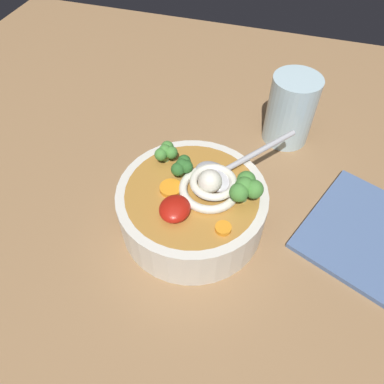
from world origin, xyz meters
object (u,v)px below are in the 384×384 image
(folded_napkin, at_px, (361,230))
(soup_bowl, at_px, (192,207))
(noodle_pile, at_px, (211,185))
(soup_spoon, at_px, (222,172))
(drinking_glass, at_px, (291,110))

(folded_napkin, bearing_deg, soup_bowl, 102.69)
(noodle_pile, relative_size, soup_spoon, 0.56)
(soup_bowl, bearing_deg, noodle_pile, -67.44)
(soup_bowl, xyz_separation_m, soup_spoon, (0.04, -0.03, 0.04))
(soup_spoon, relative_size, folded_napkin, 0.88)
(soup_spoon, height_order, drinking_glass, drinking_glass)
(soup_spoon, xyz_separation_m, drinking_glass, (0.18, -0.07, -0.02))
(soup_spoon, height_order, folded_napkin, soup_spoon)
(soup_bowl, xyz_separation_m, noodle_pile, (0.01, -0.02, 0.04))
(drinking_glass, distance_m, folded_napkin, 0.22)
(noodle_pile, xyz_separation_m, soup_spoon, (0.03, -0.01, -0.00))
(soup_bowl, xyz_separation_m, drinking_glass, (0.22, -0.10, 0.02))
(drinking_glass, bearing_deg, folded_napkin, -142.37)
(soup_bowl, bearing_deg, folded_napkin, -77.31)
(soup_bowl, height_order, soup_spoon, soup_spoon)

